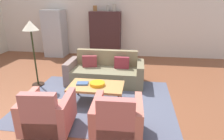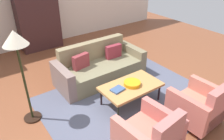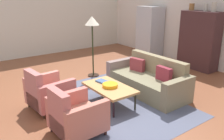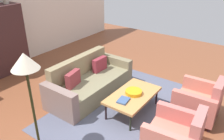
% 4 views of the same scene
% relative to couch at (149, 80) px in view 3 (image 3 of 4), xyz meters
% --- Properties ---
extents(ground_plane, '(11.36, 11.36, 0.00)m').
position_rel_couch_xyz_m(ground_plane, '(-0.37, -1.17, -0.29)').
color(ground_plane, brown).
extents(wall_back, '(9.47, 0.12, 2.80)m').
position_rel_couch_xyz_m(wall_back, '(-0.37, 2.94, 1.11)').
color(wall_back, silver).
rests_on(wall_back, ground).
extents(wall_left, '(0.12, 8.22, 2.80)m').
position_rel_couch_xyz_m(wall_left, '(-5.11, -1.17, 1.11)').
color(wall_left, beige).
rests_on(wall_left, ground).
extents(area_rug, '(3.40, 2.60, 0.01)m').
position_rel_couch_xyz_m(area_rug, '(0.00, -1.14, -0.28)').
color(area_rug, '#55596E').
rests_on(area_rug, ground).
extents(couch, '(2.10, 0.90, 0.86)m').
position_rel_couch_xyz_m(couch, '(0.00, 0.00, 0.00)').
color(couch, '#797355').
rests_on(couch, ground).
extents(coffee_table, '(1.20, 0.70, 0.42)m').
position_rel_couch_xyz_m(coffee_table, '(0.00, -1.19, 0.09)').
color(coffee_table, black).
rests_on(coffee_table, ground).
extents(armchair_left, '(0.87, 0.87, 0.88)m').
position_rel_couch_xyz_m(armchair_left, '(-0.59, -2.35, 0.06)').
color(armchair_left, '#2A2811').
rests_on(armchair_left, ground).
extents(armchair_right, '(0.83, 0.83, 0.88)m').
position_rel_couch_xyz_m(armchair_right, '(0.60, -2.35, 0.06)').
color(armchair_right, '#371B10').
rests_on(armchair_right, ground).
extents(fruit_bowl, '(0.33, 0.33, 0.07)m').
position_rel_couch_xyz_m(fruit_bowl, '(0.03, -1.19, 0.16)').
color(fruit_bowl, orange).
rests_on(fruit_bowl, coffee_table).
extents(book_stack, '(0.28, 0.22, 0.03)m').
position_rel_couch_xyz_m(book_stack, '(-0.32, -1.17, 0.14)').
color(book_stack, '#3C5783').
rests_on(book_stack, coffee_table).
extents(cabinet, '(1.20, 0.51, 1.80)m').
position_rel_couch_xyz_m(cabinet, '(-0.45, 2.59, 0.61)').
color(cabinet, '#3E2223').
rests_on(cabinet, ground).
extents(vase_tall, '(0.16, 0.16, 0.21)m').
position_rel_couch_xyz_m(vase_tall, '(-0.85, 2.59, 1.62)').
color(vase_tall, '#935D30').
rests_on(vase_tall, cabinet).
extents(vase_round, '(0.12, 0.12, 0.23)m').
position_rel_couch_xyz_m(vase_round, '(-0.35, 2.59, 1.62)').
color(vase_round, '#ACA696').
rests_on(vase_round, cabinet).
extents(vase_small, '(0.14, 0.14, 0.27)m').
position_rel_couch_xyz_m(vase_small, '(-0.10, 2.59, 1.65)').
color(vase_small, '#B2A691').
rests_on(vase_small, cabinet).
extents(refrigerator, '(0.80, 0.73, 1.85)m').
position_rel_couch_xyz_m(refrigerator, '(-2.52, 2.49, 0.64)').
color(refrigerator, '#B7BABF').
rests_on(refrigerator, ground).
extents(floor_lamp, '(0.40, 0.40, 1.72)m').
position_rel_couch_xyz_m(floor_lamp, '(-1.79, -0.48, 1.16)').
color(floor_lamp, black).
rests_on(floor_lamp, ground).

